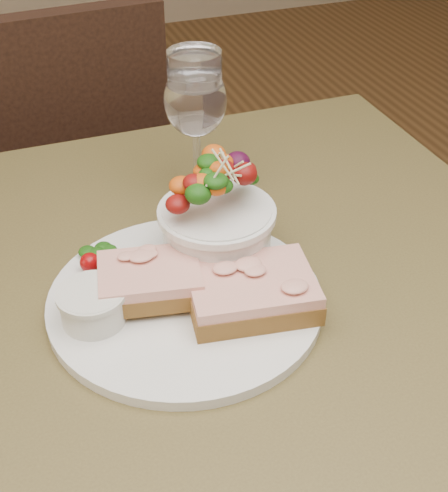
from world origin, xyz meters
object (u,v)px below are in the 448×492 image
object	(u,v)px
chair_far	(57,272)
salad_bowl	(217,210)
cafe_table	(212,364)
wine_glass	(195,105)
sandwich_back	(150,280)
ramekin	(93,304)
dinner_plate	(185,300)
sandwich_front	(251,291)

from	to	relation	value
chair_far	salad_bowl	xyz separation A→B (m)	(0.14, -0.64, 0.53)
cafe_table	wine_glass	distance (m)	0.31
sandwich_back	cafe_table	bearing A→B (deg)	3.36
chair_far	ramekin	size ratio (longest dim) A/B	14.14
ramekin	salad_bowl	bearing A→B (deg)	21.18
salad_bowl	wine_glass	world-z (taller)	wine_glass
dinner_plate	ramekin	size ratio (longest dim) A/B	4.48
ramekin	sandwich_back	bearing A→B (deg)	12.21
chair_far	wine_glass	distance (m)	0.78
sandwich_back	salad_bowl	world-z (taller)	salad_bowl
sandwich_back	wine_glass	size ratio (longest dim) A/B	0.66
sandwich_back	wine_glass	distance (m)	0.24
sandwich_front	sandwich_back	world-z (taller)	sandwich_back
sandwich_front	sandwich_back	distance (m)	0.10
sandwich_front	salad_bowl	world-z (taller)	salad_bowl
cafe_table	sandwich_front	world-z (taller)	sandwich_front
sandwich_front	wine_glass	xyz separation A→B (m)	(0.02, 0.24, 0.09)
chair_far	sandwich_front	bearing A→B (deg)	97.23
sandwich_front	wine_glass	size ratio (longest dim) A/B	0.80
dinner_plate	sandwich_back	size ratio (longest dim) A/B	2.45
cafe_table	sandwich_front	xyz separation A→B (m)	(0.03, -0.04, 0.13)
cafe_table	ramekin	distance (m)	0.18
dinner_plate	salad_bowl	xyz separation A→B (m)	(0.05, 0.05, 0.07)
cafe_table	sandwich_back	size ratio (longest dim) A/B	6.88
cafe_table	salad_bowl	bearing A→B (deg)	63.76
cafe_table	dinner_plate	bearing A→B (deg)	-176.44
salad_bowl	sandwich_front	bearing A→B (deg)	-87.20
ramekin	dinner_plate	bearing A→B (deg)	2.11
chair_far	salad_bowl	distance (m)	0.84
salad_bowl	wine_glass	bearing A→B (deg)	79.79
sandwich_back	sandwich_front	bearing A→B (deg)	-15.31
chair_far	dinner_plate	size ratio (longest dim) A/B	3.16
cafe_table	sandwich_front	distance (m)	0.14
chair_far	sandwich_front	distance (m)	0.89
ramekin	salad_bowl	distance (m)	0.17
salad_bowl	chair_far	bearing A→B (deg)	102.67
sandwich_front	chair_far	bearing A→B (deg)	110.03
cafe_table	dinner_plate	world-z (taller)	dinner_plate
cafe_table	wine_glass	xyz separation A→B (m)	(0.05, 0.20, 0.22)
sandwich_front	ramekin	xyz separation A→B (m)	(-0.15, 0.03, 0.00)
chair_far	dinner_plate	xyz separation A→B (m)	(0.09, -0.69, 0.46)
chair_far	wine_glass	world-z (taller)	wine_glass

